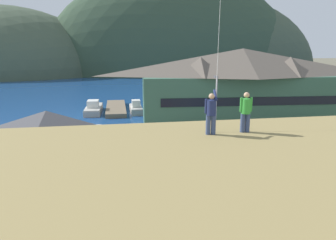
{
  "coord_description": "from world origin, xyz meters",
  "views": [
    {
      "loc": [
        -5.22,
        -18.85,
        10.22
      ],
      "look_at": [
        -0.61,
        9.0,
        3.68
      ],
      "focal_mm": 32.93,
      "sensor_mm": 36.0,
      "label": 1
    }
  ],
  "objects_px": {
    "parked_car_front_row_red": "(180,154)",
    "parked_car_mid_row_near": "(325,149)",
    "parked_car_back_row_right": "(245,152)",
    "parking_light_pole": "(216,108)",
    "storage_shed_near_lot": "(49,145)",
    "person_kite_flyer": "(211,112)",
    "moored_boat_wharfside": "(94,109)",
    "wharf_dock": "(116,108)",
    "harbor_lodge": "(242,84)",
    "moored_boat_outer_mooring": "(136,108)",
    "parked_car_corner_spot": "(207,177)",
    "person_companion": "(246,111)",
    "parked_car_mid_row_far": "(314,178)"
  },
  "relations": [
    {
      "from": "parked_car_front_row_red",
      "to": "parked_car_mid_row_near",
      "type": "height_order",
      "value": "same"
    },
    {
      "from": "parked_car_back_row_right",
      "to": "parking_light_pole",
      "type": "relative_size",
      "value": 0.58
    },
    {
      "from": "parked_car_front_row_red",
      "to": "storage_shed_near_lot",
      "type": "bearing_deg",
      "value": -171.32
    },
    {
      "from": "parked_car_mid_row_near",
      "to": "person_kite_flyer",
      "type": "distance_m",
      "value": 20.72
    },
    {
      "from": "person_kite_flyer",
      "to": "moored_boat_wharfside",
      "type": "bearing_deg",
      "value": 101.38
    },
    {
      "from": "wharf_dock",
      "to": "parked_car_mid_row_near",
      "type": "distance_m",
      "value": 33.74
    },
    {
      "from": "harbor_lodge",
      "to": "wharf_dock",
      "type": "height_order",
      "value": "harbor_lodge"
    },
    {
      "from": "storage_shed_near_lot",
      "to": "parked_car_front_row_red",
      "type": "height_order",
      "value": "storage_shed_near_lot"
    },
    {
      "from": "harbor_lodge",
      "to": "moored_boat_outer_mooring",
      "type": "height_order",
      "value": "harbor_lodge"
    },
    {
      "from": "moored_boat_wharfside",
      "to": "harbor_lodge",
      "type": "bearing_deg",
      "value": -25.44
    },
    {
      "from": "parked_car_corner_spot",
      "to": "moored_boat_outer_mooring",
      "type": "bearing_deg",
      "value": 96.6
    },
    {
      "from": "moored_boat_wharfside",
      "to": "person_companion",
      "type": "height_order",
      "value": "person_companion"
    },
    {
      "from": "storage_shed_near_lot",
      "to": "moored_boat_wharfside",
      "type": "relative_size",
      "value": 1.09
    },
    {
      "from": "storage_shed_near_lot",
      "to": "moored_boat_wharfside",
      "type": "xyz_separation_m",
      "value": [
        1.44,
        26.71,
        -2.22
      ]
    },
    {
      "from": "moored_boat_outer_mooring",
      "to": "parked_car_corner_spot",
      "type": "distance_m",
      "value": 29.53
    },
    {
      "from": "parked_car_mid_row_far",
      "to": "parked_car_back_row_right",
      "type": "distance_m",
      "value": 6.85
    },
    {
      "from": "parked_car_back_row_right",
      "to": "person_companion",
      "type": "relative_size",
      "value": 2.49
    },
    {
      "from": "parked_car_corner_spot",
      "to": "parked_car_mid_row_near",
      "type": "bearing_deg",
      "value": 18.8
    },
    {
      "from": "parked_car_mid_row_far",
      "to": "person_kite_flyer",
      "type": "distance_m",
      "value": 13.72
    },
    {
      "from": "moored_boat_wharfside",
      "to": "person_kite_flyer",
      "type": "xyz_separation_m",
      "value": [
        7.75,
        -38.51,
        6.92
      ]
    },
    {
      "from": "harbor_lodge",
      "to": "parked_car_mid_row_far",
      "type": "bearing_deg",
      "value": -98.5
    },
    {
      "from": "moored_boat_wharfside",
      "to": "parked_car_mid_row_far",
      "type": "bearing_deg",
      "value": -60.83
    },
    {
      "from": "parked_car_corner_spot",
      "to": "person_kite_flyer",
      "type": "xyz_separation_m",
      "value": [
        -2.48,
        -8.2,
        6.58
      ]
    },
    {
      "from": "person_companion",
      "to": "wharf_dock",
      "type": "bearing_deg",
      "value": 98.15
    },
    {
      "from": "parked_car_front_row_red",
      "to": "parked_car_back_row_right",
      "type": "distance_m",
      "value": 5.92
    },
    {
      "from": "wharf_dock",
      "to": "harbor_lodge",
      "type": "bearing_deg",
      "value": -33.78
    },
    {
      "from": "harbor_lodge",
      "to": "moored_boat_wharfside",
      "type": "xyz_separation_m",
      "value": [
        -21.03,
        10.0,
        -4.7
      ]
    },
    {
      "from": "wharf_dock",
      "to": "person_companion",
      "type": "distance_m",
      "value": 41.12
    },
    {
      "from": "parked_car_back_row_right",
      "to": "parked_car_mid_row_near",
      "type": "bearing_deg",
      "value": -3.64
    },
    {
      "from": "storage_shed_near_lot",
      "to": "parked_car_mid_row_far",
      "type": "bearing_deg",
      "value": -14.94
    },
    {
      "from": "storage_shed_near_lot",
      "to": "moored_boat_outer_mooring",
      "type": "distance_m",
      "value": 27.13
    },
    {
      "from": "wharf_dock",
      "to": "parked_car_mid_row_near",
      "type": "height_order",
      "value": "parked_car_mid_row_near"
    },
    {
      "from": "parked_car_corner_spot",
      "to": "parked_car_mid_row_far",
      "type": "height_order",
      "value": "same"
    },
    {
      "from": "harbor_lodge",
      "to": "parked_car_back_row_right",
      "type": "relative_size",
      "value": 6.8
    },
    {
      "from": "storage_shed_near_lot",
      "to": "parked_car_mid_row_far",
      "type": "distance_m",
      "value": 19.97
    },
    {
      "from": "wharf_dock",
      "to": "moored_boat_outer_mooring",
      "type": "height_order",
      "value": "moored_boat_outer_mooring"
    },
    {
      "from": "parking_light_pole",
      "to": "moored_boat_outer_mooring",
      "type": "bearing_deg",
      "value": 108.72
    },
    {
      "from": "storage_shed_near_lot",
      "to": "parked_car_back_row_right",
      "type": "bearing_deg",
      "value": 4.17
    },
    {
      "from": "parked_car_mid_row_near",
      "to": "parking_light_pole",
      "type": "distance_m",
      "value": 10.9
    },
    {
      "from": "harbor_lodge",
      "to": "moored_boat_wharfside",
      "type": "relative_size",
      "value": 3.8
    },
    {
      "from": "storage_shed_near_lot",
      "to": "parked_car_mid_row_near",
      "type": "bearing_deg",
      "value": 1.69
    },
    {
      "from": "moored_boat_wharfside",
      "to": "parking_light_pole",
      "type": "height_order",
      "value": "parking_light_pole"
    },
    {
      "from": "parked_car_front_row_red",
      "to": "wharf_dock",
      "type": "bearing_deg",
      "value": 102.01
    },
    {
      "from": "wharf_dock",
      "to": "parked_car_mid_row_far",
      "type": "bearing_deg",
      "value": -67.06
    },
    {
      "from": "person_companion",
      "to": "moored_boat_wharfside",
      "type": "bearing_deg",
      "value": 103.65
    },
    {
      "from": "wharf_dock",
      "to": "parked_car_back_row_right",
      "type": "xyz_separation_m",
      "value": [
        11.59,
        -27.17,
        0.71
      ]
    },
    {
      "from": "harbor_lodge",
      "to": "person_kite_flyer",
      "type": "bearing_deg",
      "value": -114.98
    },
    {
      "from": "parked_car_corner_spot",
      "to": "parking_light_pole",
      "type": "relative_size",
      "value": 0.56
    },
    {
      "from": "moored_boat_outer_mooring",
      "to": "person_kite_flyer",
      "type": "relative_size",
      "value": 3.13
    },
    {
      "from": "moored_boat_wharfside",
      "to": "person_kite_flyer",
      "type": "relative_size",
      "value": 4.17
    }
  ]
}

